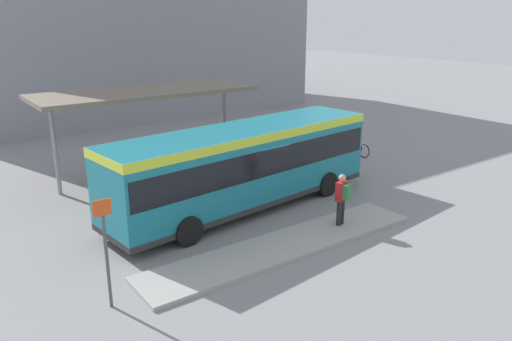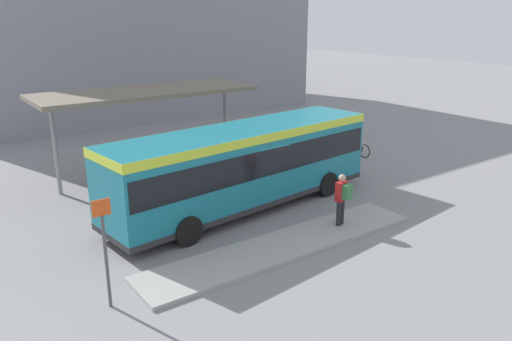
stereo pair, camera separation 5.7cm
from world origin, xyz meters
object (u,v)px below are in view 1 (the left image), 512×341
bicycle_orange (350,145)px  potted_planter_near_shelter (225,164)px  city_bus (244,162)px  bicycle_white (357,149)px  platform_sign (106,249)px  pedestrian_waiting (343,196)px

bicycle_orange → potted_planter_near_shelter: bearing=-92.9°
potted_planter_near_shelter → city_bus: bearing=-109.8°
bicycle_white → platform_sign: 16.18m
potted_planter_near_shelter → bicycle_white: bearing=-3.5°
pedestrian_waiting → bicycle_white: size_ratio=1.07×
city_bus → bicycle_white: bearing=10.3°
bicycle_orange → platform_sign: bearing=-71.0°
pedestrian_waiting → potted_planter_near_shelter: size_ratio=1.19×
bicycle_white → potted_planter_near_shelter: 7.58m
bicycle_orange → platform_sign: (-15.26, -6.74, 1.22)m
city_bus → bicycle_white: city_bus is taller
potted_planter_near_shelter → platform_sign: platform_sign is taller
potted_planter_near_shelter → platform_sign: 9.88m
bicycle_white → potted_planter_near_shelter: bearing=-96.2°
bicycle_white → platform_sign: (-14.97, -6.02, 1.20)m
potted_planter_near_shelter → pedestrian_waiting: bearing=-85.4°
bicycle_orange → potted_planter_near_shelter: 7.85m
city_bus → platform_sign: (-6.33, -3.44, -0.21)m
pedestrian_waiting → platform_sign: 7.95m
bicycle_white → bicycle_orange: bearing=155.7°
platform_sign → potted_planter_near_shelter: bearing=41.1°
city_bus → potted_planter_near_shelter: (1.09, 3.04, -1.01)m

